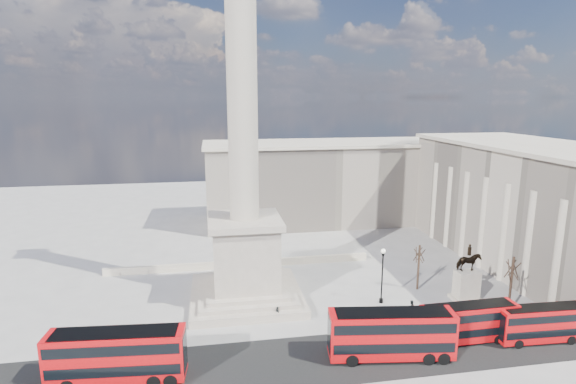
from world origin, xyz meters
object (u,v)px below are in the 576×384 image
(victorian_lamp, at_px, (382,271))
(red_bus_d, at_px, (469,322))
(nelsons_column, at_px, (244,201))
(equestrian_statue, at_px, (467,281))
(red_bus_b, at_px, (392,334))
(pedestrian_walking, at_px, (469,319))
(pedestrian_standing, at_px, (411,308))
(pedestrian_crossing, at_px, (278,313))
(red_bus_a, at_px, (118,355))
(red_bus_c, at_px, (543,323))

(victorian_lamp, bearing_deg, red_bus_d, -60.95)
(nelsons_column, height_order, equestrian_statue, nelsons_column)
(red_bus_b, relative_size, red_bus_d, 1.21)
(red_bus_d, relative_size, pedestrian_walking, 5.42)
(pedestrian_standing, relative_size, pedestrian_crossing, 1.14)
(pedestrian_standing, bearing_deg, pedestrian_crossing, -20.90)
(victorian_lamp, bearing_deg, pedestrian_walking, -44.22)
(red_bus_d, distance_m, equestrian_statue, 10.64)
(pedestrian_crossing, bearing_deg, nelsons_column, 11.61)
(nelsons_column, height_order, victorian_lamp, nelsons_column)
(red_bus_a, xyz_separation_m, victorian_lamp, (29.54, 11.20, 1.64))
(equestrian_statue, height_order, pedestrian_crossing, equestrian_statue)
(red_bus_b, height_order, pedestrian_crossing, red_bus_b)
(red_bus_d, distance_m, pedestrian_standing, 7.58)
(nelsons_column, bearing_deg, red_bus_b, -50.55)
(pedestrian_walking, distance_m, pedestrian_standing, 6.45)
(nelsons_column, distance_m, pedestrian_crossing, 13.99)
(red_bus_b, bearing_deg, red_bus_c, 8.57)
(red_bus_a, relative_size, red_bus_d, 1.19)
(nelsons_column, distance_m, red_bus_c, 35.69)
(nelsons_column, xyz_separation_m, red_bus_a, (-12.81, -15.32, -10.32))
(red_bus_b, bearing_deg, pedestrian_crossing, 143.22)
(pedestrian_walking, bearing_deg, red_bus_c, -34.65)
(nelsons_column, distance_m, victorian_lamp, 19.29)
(red_bus_a, distance_m, equestrian_statue, 41.77)
(nelsons_column, bearing_deg, red_bus_d, -32.71)
(nelsons_column, height_order, red_bus_d, nelsons_column)
(red_bus_a, relative_size, red_bus_b, 0.99)
(red_bus_b, bearing_deg, equestrian_statue, 44.20)
(red_bus_c, distance_m, victorian_lamp, 17.87)
(red_bus_a, distance_m, red_bus_d, 35.27)
(red_bus_b, distance_m, pedestrian_standing, 10.29)
(nelsons_column, xyz_separation_m, equestrian_statue, (27.70, -5.17, -10.35))
(pedestrian_walking, bearing_deg, victorian_lamp, 136.71)
(pedestrian_walking, xyz_separation_m, pedestrian_crossing, (-21.15, 5.28, -0.16))
(pedestrian_crossing, bearing_deg, red_bus_d, -128.37)
(red_bus_c, height_order, victorian_lamp, victorian_lamp)
(red_bus_d, bearing_deg, pedestrian_standing, 115.86)
(equestrian_statue, bearing_deg, victorian_lamp, 174.53)
(red_bus_a, distance_m, red_bus_b, 25.97)
(red_bus_b, bearing_deg, victorian_lamp, 80.82)
(nelsons_column, height_order, pedestrian_walking, nelsons_column)
(nelsons_column, height_order, red_bus_c, nelsons_column)
(red_bus_b, distance_m, victorian_lamp, 12.50)
(red_bus_a, bearing_deg, pedestrian_standing, 18.09)
(nelsons_column, bearing_deg, red_bus_a, -129.91)
(red_bus_c, bearing_deg, nelsons_column, 154.81)
(red_bus_d, height_order, victorian_lamp, victorian_lamp)
(red_bus_a, distance_m, pedestrian_walking, 37.36)
(red_bus_a, relative_size, pedestrian_standing, 6.81)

